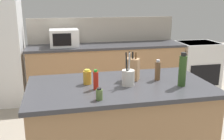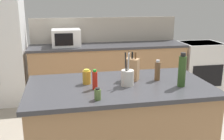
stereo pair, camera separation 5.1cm
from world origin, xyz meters
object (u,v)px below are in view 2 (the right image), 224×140
range_oven (199,66)px  knife_block (132,69)px  olive_oil_bottle (182,71)px  pepper_grinder (157,71)px  hot_sauce_bottle (95,80)px  utensil_crock (127,77)px  spice_jar_oregano (98,94)px  honey_jar (87,77)px  microwave (66,38)px

range_oven → knife_block: (-1.95, -2.08, 0.59)m
knife_block → olive_oil_bottle: bearing=-3.1°
knife_block → pepper_grinder: (0.25, -0.06, -0.01)m
pepper_grinder → olive_oil_bottle: bearing=-55.5°
knife_block → hot_sauce_bottle: 0.46m
utensil_crock → spice_jar_oregano: utensil_crock is taller
range_oven → pepper_grinder: size_ratio=4.40×
honey_jar → spice_jar_oregano: bearing=-84.1°
knife_block → utensil_crock: size_ratio=0.91×
range_oven → microwave: size_ratio=1.92×
microwave → honey_jar: microwave is taller
microwave → pepper_grinder: microwave is taller
honey_jar → olive_oil_bottle: bearing=-15.8°
olive_oil_bottle → spice_jar_oregano: bearing=-167.3°
range_oven → olive_oil_bottle: olive_oil_bottle is taller
honey_jar → hot_sauce_bottle: 0.18m
spice_jar_oregano → hot_sauce_bottle: (0.01, 0.26, 0.04)m
range_oven → knife_block: size_ratio=3.17×
range_oven → pepper_grinder: pepper_grinder is taller
hot_sauce_bottle → pepper_grinder: bearing=12.8°
pepper_grinder → spice_jar_oregano: (-0.67, -0.41, -0.05)m
olive_oil_bottle → honey_jar: size_ratio=2.24×
utensil_crock → spice_jar_oregano: (-0.33, -0.30, -0.04)m
range_oven → utensil_crock: bearing=-132.3°
range_oven → utensil_crock: size_ratio=2.87×
microwave → hot_sauce_bottle: bearing=-85.3°
olive_oil_bottle → honey_jar: (-0.87, 0.25, -0.08)m
microwave → honey_jar: bearing=-86.4°
utensil_crock → spice_jar_oregano: bearing=-137.4°
hot_sauce_bottle → microwave: bearing=94.7°
pepper_grinder → olive_oil_bottle: 0.28m
range_oven → microwave: (-2.54, 0.00, 0.62)m
hot_sauce_bottle → knife_block: bearing=27.0°
honey_jar → hot_sauce_bottle: hot_sauce_bottle is taller
spice_jar_oregano → hot_sauce_bottle: size_ratio=0.56×
pepper_grinder → honey_jar: (-0.71, 0.02, -0.03)m
microwave → spice_jar_oregano: bearing=-86.0°
knife_block → hot_sauce_bottle: size_ratio=1.58×
utensil_crock → honey_jar: 0.40m
microwave → honey_jar: 2.12m
utensil_crock → olive_oil_bottle: 0.51m
olive_oil_bottle → microwave: bearing=112.9°
knife_block → utensil_crock: (-0.09, -0.16, -0.03)m
microwave → utensil_crock: utensil_crock is taller
utensil_crock → spice_jar_oregano: size_ratio=3.14×
utensil_crock → pepper_grinder: 0.36m
microwave → spice_jar_oregano: size_ratio=4.70×
range_oven → pepper_grinder: bearing=-128.5°
microwave → olive_oil_bottle: 2.56m
knife_block → spice_jar_oregano: knife_block is taller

